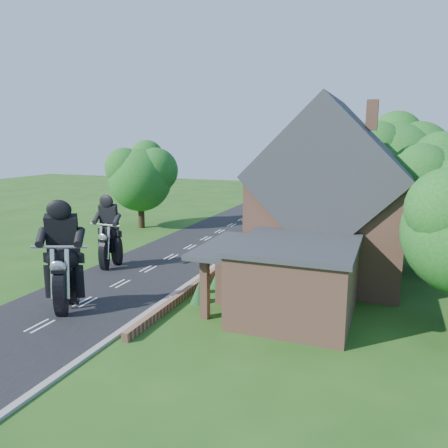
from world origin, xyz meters
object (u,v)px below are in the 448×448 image
(motorcycle_follow, at_px, (111,257))
(motorcycle_lead, at_px, (67,295))
(garden_wall, at_px, (224,265))
(house, at_px, (330,202))
(annex, at_px, (293,278))

(motorcycle_follow, bearing_deg, motorcycle_lead, 110.63)
(motorcycle_lead, relative_size, motorcycle_follow, 1.14)
(motorcycle_lead, bearing_deg, garden_wall, -137.34)
(house, distance_m, motorcycle_lead, 15.08)
(house, height_order, motorcycle_lead, house)
(garden_wall, height_order, annex, annex)
(house, distance_m, annex, 7.30)
(house, bearing_deg, motorcycle_follow, -164.43)
(annex, bearing_deg, motorcycle_lead, -161.38)
(garden_wall, height_order, motorcycle_follow, motorcycle_follow)
(annex, distance_m, motorcycle_lead, 10.55)
(house, bearing_deg, garden_wall, -170.83)
(house, xyz_separation_m, annex, (-0.62, -6.80, -2.58))
(garden_wall, distance_m, motorcycle_lead, 10.17)
(house, xyz_separation_m, motorcycle_lead, (-10.58, -10.15, -3.55))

